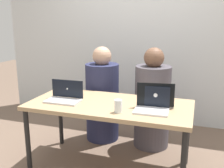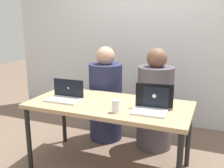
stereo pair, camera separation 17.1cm
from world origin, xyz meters
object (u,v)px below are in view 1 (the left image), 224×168
laptop_front_right (152,106)px  person_on_right (152,104)px  person_on_left (102,99)px  laptop_back_right (155,100)px  water_glass_right (118,107)px  laptop_front_left (64,97)px

laptop_front_right → person_on_right: bearing=96.9°
person_on_left → laptop_front_right: size_ratio=3.82×
laptop_back_right → water_glass_right: 0.42m
laptop_front_left → water_glass_right: size_ratio=3.01×
laptop_front_right → water_glass_right: size_ratio=2.69×
person_on_left → laptop_front_right: bearing=122.1°
laptop_front_right → water_glass_right: (-0.28, -0.14, 0.00)m
laptop_front_left → laptop_back_right: bearing=8.7°
person_on_left → laptop_front_left: size_ratio=3.41×
laptop_front_left → person_on_right: bearing=41.4°
person_on_right → person_on_left: bearing=7.7°
person_on_right → laptop_back_right: 0.62m
person_on_right → water_glass_right: 0.92m
laptop_back_right → laptop_front_left: size_ratio=1.08×
laptop_back_right → water_glass_right: (-0.28, -0.31, -0.00)m
person_on_right → water_glass_right: (-0.16, -0.88, 0.22)m
laptop_front_left → laptop_front_right: laptop_front_right is taller
person_on_left → laptop_back_right: person_on_left is taller
laptop_front_left → water_glass_right: (0.62, -0.15, 0.01)m
laptop_back_right → laptop_front_right: bearing=80.1°
person_on_left → laptop_front_right: 1.08m
water_glass_right → laptop_front_left: bearing=166.2°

